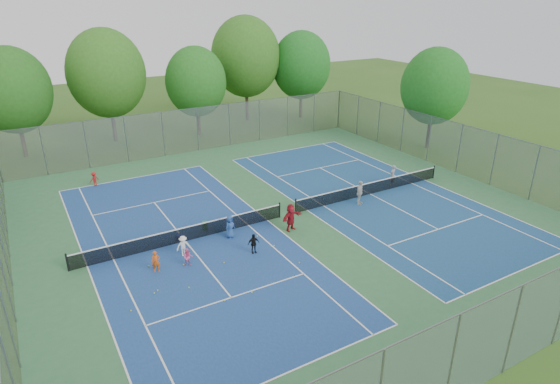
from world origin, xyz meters
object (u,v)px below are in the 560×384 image
Objects in this scene: net_right at (371,188)px; ball_crate at (179,237)px; net_left at (185,235)px; instructor at (393,175)px; ball_hopper at (205,226)px.

ball_crate is (-14.25, 0.37, -0.29)m from net_right.
instructor is at bearing 2.07° from net_left.
instructor is (16.87, 0.24, 0.63)m from ball_crate.
instructor is (2.62, 0.60, 0.34)m from net_right.
ball_crate is 16.88m from instructor.
instructor is (15.09, -0.15, 0.50)m from ball_hopper.
ball_crate is at bearing 178.53° from net_right.
instructor is (16.62, 0.60, 0.34)m from net_left.
net_left is at bearing -153.82° from ball_hopper.
ball_hopper is (1.77, 0.38, 0.13)m from ball_crate.
net_left is 1.71m from ball_hopper.
net_right reaches higher than ball_hopper.
net_left is 16.63m from instructor.
net_right is at bearing 0.00° from net_left.
ball_crate is at bearing 124.17° from net_left.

